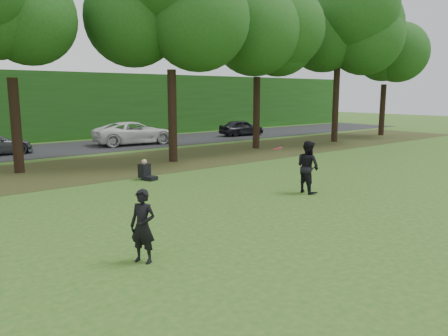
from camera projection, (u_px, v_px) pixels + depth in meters
name	position (u px, v px, depth m)	size (l,w,h in m)	color
ground	(311.00, 238.00, 10.57)	(120.00, 120.00, 0.00)	#29541A
leaf_litter	(93.00, 168.00, 20.46)	(60.00, 7.00, 0.01)	#473219
street	(40.00, 150.00, 26.56)	(70.00, 7.00, 0.02)	black
far_hedge	(11.00, 107.00, 30.70)	(70.00, 3.00, 5.00)	#1F4A15
player_left	(143.00, 226.00, 8.97)	(0.56, 0.37, 1.55)	black
player_right	(308.00, 167.00, 15.28)	(0.89, 0.70, 1.84)	black
parked_cars	(33.00, 141.00, 25.40)	(37.10, 3.63, 1.53)	black
frisbee	(278.00, 148.00, 12.82)	(0.38, 0.38, 0.12)	#FF1556
seated_person	(146.00, 172.00, 17.67)	(0.59, 0.81, 0.83)	black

